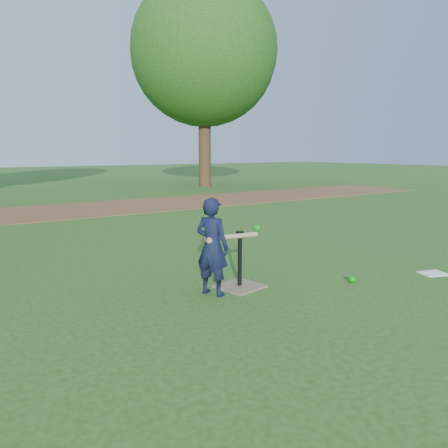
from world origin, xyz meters
TOP-DOWN VIEW (x-y plane):
  - ground at (0.00, 0.00)m, footprint 80.00×80.00m
  - dirt_strip at (0.00, 7.50)m, footprint 24.00×3.00m
  - child at (-0.71, 0.18)m, footprint 0.37×0.43m
  - wiffle_ball_ground at (0.79, -0.36)m, footprint 0.08×0.08m
  - clipboard at (1.87, -0.68)m, footprint 0.36×0.32m
  - batting_tee at (-0.35, 0.21)m, footprint 0.50×0.50m
  - swing_action at (-0.42, 0.19)m, footprint 0.72×0.13m
  - tree_right at (6.50, 12.00)m, footprint 5.80×5.80m

SIDE VIEW (x-z plane):
  - ground at x=0.00m, z-range 0.00..0.00m
  - dirt_strip at x=0.00m, z-range 0.00..0.01m
  - clipboard at x=1.87m, z-range 0.00..0.01m
  - wiffle_ball_ground at x=0.79m, z-range 0.00..0.08m
  - batting_tee at x=-0.35m, z-range -0.20..0.42m
  - child at x=-0.71m, z-range 0.00..1.00m
  - swing_action at x=-0.42m, z-range 0.52..0.65m
  - tree_right at x=6.50m, z-range 1.19..9.39m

